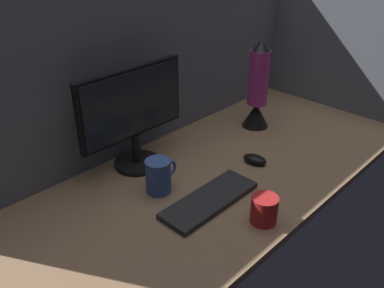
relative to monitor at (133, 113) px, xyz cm
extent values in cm
cube|color=#8C6B4C|center=(19.55, -25.13, -23.42)|extent=(180.00, 80.00, 3.00)
cube|color=#565B66|center=(19.55, 12.37, 11.78)|extent=(180.00, 5.00, 67.39)
cube|color=#565B66|center=(107.05, -25.13, 11.78)|extent=(5.00, 80.00, 67.39)
cylinder|color=black|center=(0.00, -0.63, -21.02)|extent=(18.00, 18.00, 1.80)
cylinder|color=black|center=(0.00, -0.63, -14.62)|extent=(3.20, 3.20, 11.00)
cube|color=black|center=(0.00, 0.37, 4.01)|extent=(45.26, 2.40, 26.26)
cube|color=black|center=(0.00, -1.03, 4.01)|extent=(42.86, 0.60, 23.86)
cube|color=#262628|center=(1.50, -37.12, -20.92)|extent=(37.07, 13.21, 2.00)
ellipsoid|color=black|center=(32.94, -32.71, -20.22)|extent=(7.35, 10.50, 3.40)
cylinder|color=red|center=(6.20, -55.90, -17.35)|extent=(8.57, 8.57, 9.14)
cylinder|color=#38569E|center=(-5.90, -19.65, -15.76)|extent=(8.93, 8.93, 12.32)
torus|color=#38569E|center=(-0.63, -19.65, -15.14)|extent=(6.42, 1.00, 6.42)
cone|color=black|center=(60.11, -12.74, -16.37)|extent=(12.21, 12.21, 11.10)
cylinder|color=#B2338C|center=(60.11, -12.74, 1.39)|extent=(8.88, 8.88, 24.41)
cone|color=black|center=(60.11, -12.74, 15.81)|extent=(7.99, 7.99, 4.44)
camera|label=1|loc=(-83.49, -111.39, 63.08)|focal=38.45mm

